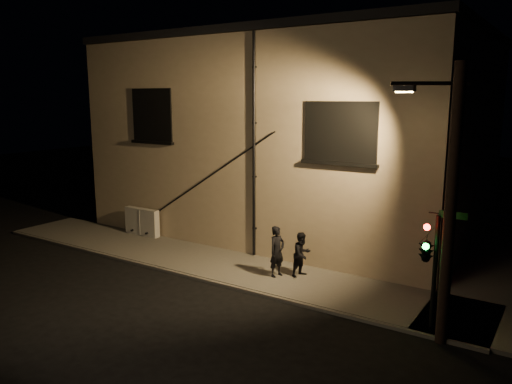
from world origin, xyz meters
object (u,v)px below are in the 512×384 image
Objects in this scene: pedestrian_b at (302,254)px; streetlamp_pole at (447,198)px; utility_cabinet at (142,222)px; traffic_signal at (427,249)px; pedestrian_a at (277,251)px.

pedestrian_b is 6.05m from streetlamp_pole.
streetlamp_pole is (13.35, -2.73, 2.99)m from utility_cabinet.
pedestrian_b is 0.48× the size of traffic_signal.
pedestrian_a is at bearing 165.16° from streetlamp_pole.
traffic_signal is (4.50, -1.65, 1.37)m from pedestrian_b.
streetlamp_pole reaches higher than pedestrian_a.
utility_cabinet is 1.04× the size of pedestrian_a.
traffic_signal is at bearing -94.12° from pedestrian_b.
traffic_signal is 1.56m from streetlamp_pole.
pedestrian_a reaches higher than utility_cabinet.
utility_cabinet is at bearing 94.77° from pedestrian_a.
pedestrian_b is at bearing -5.15° from utility_cabinet.
streetlamp_pole is (4.97, -1.98, 2.82)m from pedestrian_b.
pedestrian_a is 0.55× the size of traffic_signal.
traffic_signal is 0.46× the size of streetlamp_pole.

